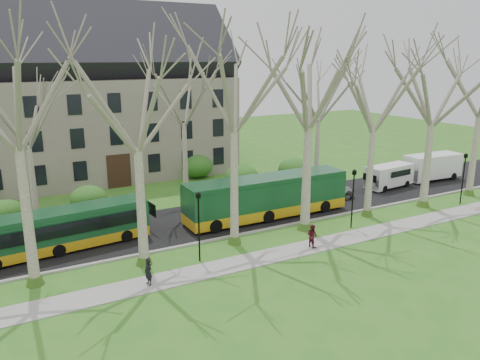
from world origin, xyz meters
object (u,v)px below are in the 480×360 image
(bus_follow, at_px, (267,196))
(sedan, at_px, (325,190))
(van_a, at_px, (389,176))
(pedestrian_a, at_px, (148,272))
(pedestrian_b, at_px, (312,236))
(bus_lead, at_px, (62,229))
(van_b, at_px, (433,167))

(bus_follow, height_order, sedan, bus_follow)
(bus_follow, xyz_separation_m, van_a, (14.54, 1.63, -0.56))
(sedan, xyz_separation_m, pedestrian_a, (-18.52, -8.24, -0.02))
(pedestrian_b, bearing_deg, bus_follow, -14.81)
(bus_lead, distance_m, van_b, 35.40)
(bus_lead, bearing_deg, van_a, -4.13)
(van_a, distance_m, pedestrian_b, 17.14)
(sedan, bearing_deg, van_b, -79.42)
(van_b, distance_m, pedestrian_a, 33.12)
(van_a, bearing_deg, bus_lead, 176.12)
(pedestrian_a, bearing_deg, pedestrian_b, 75.85)
(bus_follow, xyz_separation_m, pedestrian_b, (-0.55, -6.49, -0.88))
(bus_lead, height_order, pedestrian_a, bus_lead)
(sedan, bearing_deg, van_a, -80.03)
(pedestrian_a, height_order, pedestrian_b, pedestrian_b)
(bus_follow, distance_m, van_a, 14.64)
(van_b, relative_size, pedestrian_a, 3.94)
(sedan, xyz_separation_m, pedestrian_b, (-7.52, -8.21, -0.01))
(van_b, bearing_deg, pedestrian_b, -155.48)
(van_a, xyz_separation_m, van_b, (6.00, 0.08, 0.22))
(bus_lead, distance_m, sedan, 21.86)
(van_a, xyz_separation_m, pedestrian_b, (-15.09, -8.12, -0.32))
(sedan, relative_size, van_a, 1.08)
(van_b, distance_m, pedestrian_b, 22.63)
(bus_follow, height_order, van_b, bus_follow)
(sedan, xyz_separation_m, van_a, (7.57, -0.08, 0.31))
(sedan, distance_m, pedestrian_a, 20.27)
(bus_lead, relative_size, sedan, 2.04)
(bus_lead, bearing_deg, bus_follow, -8.79)
(bus_lead, relative_size, van_a, 2.19)
(sedan, relative_size, pedestrian_b, 3.49)
(bus_follow, bearing_deg, van_a, 6.74)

